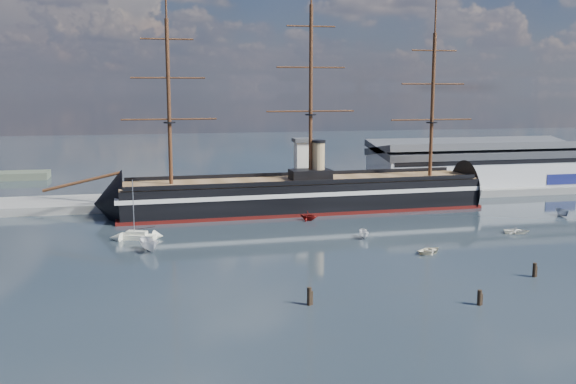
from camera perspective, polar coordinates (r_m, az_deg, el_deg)
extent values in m
plane|color=black|center=(140.99, 3.34, -3.16)|extent=(600.00, 600.00, 0.00)
cube|color=slate|center=(177.66, 3.25, -0.56)|extent=(180.00, 18.00, 2.00)
cube|color=#B7BABC|center=(198.67, 16.40, 2.16)|extent=(62.00, 20.00, 10.00)
cube|color=#3F4247|center=(198.10, 16.47, 3.76)|extent=(63.00, 21.00, 2.00)
cube|color=silver|center=(171.67, 1.31, 2.14)|extent=(4.00, 4.00, 14.00)
cube|color=#3F4247|center=(170.91, 1.32, 4.64)|extent=(5.00, 5.00, 1.00)
cube|color=black|center=(159.13, 1.29, -0.24)|extent=(88.35, 18.07, 7.00)
cube|color=silver|center=(158.94, 1.29, 0.18)|extent=(90.36, 18.36, 1.00)
cube|color=#480E0C|center=(159.78, 1.28, -1.54)|extent=(90.36, 18.32, 0.90)
cone|color=black|center=(154.86, -15.66, -0.97)|extent=(14.37, 16.01, 15.68)
cone|color=black|center=(176.13, 16.14, 0.22)|extent=(11.37, 15.94, 15.68)
cube|color=brown|center=(158.58, 1.29, 1.04)|extent=(88.32, 16.79, 0.40)
cube|color=black|center=(158.87, 2.00, 1.56)|extent=(10.14, 6.23, 2.50)
cylinder|color=tan|center=(158.96, 2.70, 2.83)|extent=(3.20, 3.20, 9.00)
cylinder|color=#381E0F|center=(154.45, -17.78, 0.90)|extent=(17.76, 1.12, 4.43)
cylinder|color=#381E0F|center=(152.47, -10.55, 7.80)|extent=(0.90, 0.90, 38.00)
cylinder|color=#381E0F|center=(157.45, 2.04, 8.72)|extent=(0.90, 0.90, 42.00)
cylinder|color=#381E0F|center=(168.47, 12.71, 7.52)|extent=(0.90, 0.90, 36.00)
cube|color=beige|center=(133.21, -13.27, -3.90)|extent=(7.89, 5.15, 1.02)
cube|color=beige|center=(133.03, -13.28, -3.56)|extent=(4.39, 3.14, 0.82)
cylinder|color=#B2B2B7|center=(131.98, -13.58, -1.33)|extent=(0.16, 0.16, 11.21)
imported|color=white|center=(123.16, -12.23, -5.19)|extent=(8.25, 5.02, 3.10)
imported|color=#F8EECC|center=(122.10, 12.51, -5.32)|extent=(2.60, 3.44, 1.50)
imported|color=white|center=(131.72, 6.77, -4.09)|extent=(5.44, 2.74, 2.08)
imported|color=maroon|center=(148.07, 1.83, -2.54)|extent=(6.89, 6.98, 2.51)
imported|color=silver|center=(143.31, 19.66, -3.48)|extent=(2.35, 3.47, 1.50)
imported|color=gray|center=(166.24, 23.20, -1.99)|extent=(5.63, 2.29, 2.21)
cylinder|color=black|center=(91.77, 1.90, -10.01)|extent=(0.64, 0.64, 3.29)
cylinder|color=black|center=(95.58, 16.63, -9.61)|extent=(0.64, 0.64, 2.92)
cylinder|color=black|center=(111.98, 21.03, -7.06)|extent=(0.64, 0.64, 3.04)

